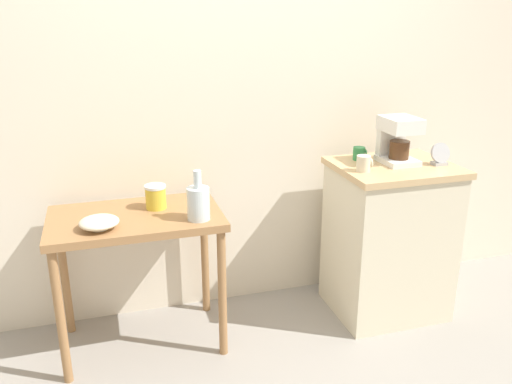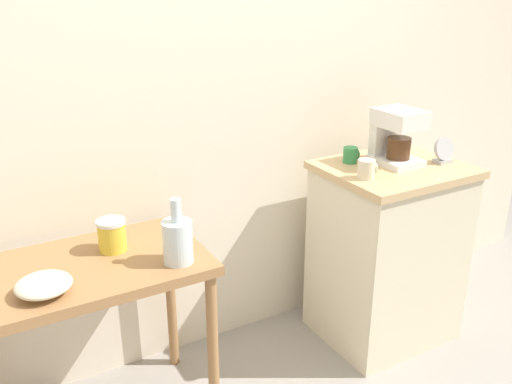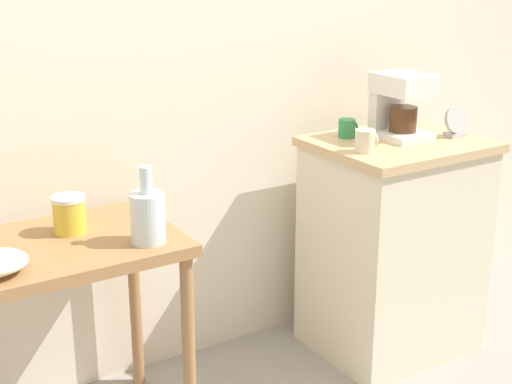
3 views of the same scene
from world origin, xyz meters
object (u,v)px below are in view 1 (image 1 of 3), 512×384
at_px(mug_tall_green, 359,153).
at_px(mug_small_cream, 364,164).
at_px(bowl_stoneware, 99,222).
at_px(canister_enamel, 156,197).
at_px(glass_carafe_vase, 198,202).
at_px(coffee_maker, 397,138).
at_px(table_clock, 440,155).

bearing_deg(mug_tall_green, mug_small_cream, -111.45).
xyz_separation_m(bowl_stoneware, canister_enamel, (0.29, 0.20, 0.03)).
distance_m(glass_carafe_vase, canister_enamel, 0.28).
bearing_deg(bowl_stoneware, canister_enamel, 34.84).
bearing_deg(mug_tall_green, coffee_maker, -30.27).
relative_size(mug_tall_green, table_clock, 0.60).
xyz_separation_m(mug_tall_green, mug_small_cream, (-0.08, -0.21, 0.01)).
bearing_deg(bowl_stoneware, mug_tall_green, 8.57).
distance_m(bowl_stoneware, canister_enamel, 0.35).
bearing_deg(table_clock, mug_small_cream, 178.79).
bearing_deg(coffee_maker, mug_tall_green, 149.73).
bearing_deg(table_clock, bowl_stoneware, 179.88).
bearing_deg(coffee_maker, glass_carafe_vase, -173.53).
relative_size(coffee_maker, mug_tall_green, 3.46).
relative_size(canister_enamel, coffee_maker, 0.48).
relative_size(mug_small_cream, table_clock, 0.69).
xyz_separation_m(canister_enamel, mug_small_cream, (1.08, -0.20, 0.14)).
bearing_deg(coffee_maker, table_clock, -30.84).
relative_size(glass_carafe_vase, mug_small_cream, 2.92).
height_order(mug_tall_green, table_clock, table_clock).
distance_m(glass_carafe_vase, mug_small_cream, 0.91).
relative_size(glass_carafe_vase, table_clock, 2.01).
xyz_separation_m(glass_carafe_vase, table_clock, (1.36, 0.01, 0.13)).
bearing_deg(table_clock, coffee_maker, 149.16).
height_order(mug_tall_green, mug_small_cream, mug_small_cream).
relative_size(canister_enamel, table_clock, 1.01).
distance_m(bowl_stoneware, mug_tall_green, 1.48).
height_order(canister_enamel, coffee_maker, coffee_maker).
relative_size(glass_carafe_vase, canister_enamel, 2.00).
bearing_deg(mug_small_cream, mug_tall_green, 68.55).
height_order(coffee_maker, table_clock, coffee_maker).
bearing_deg(canister_enamel, table_clock, -7.56).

